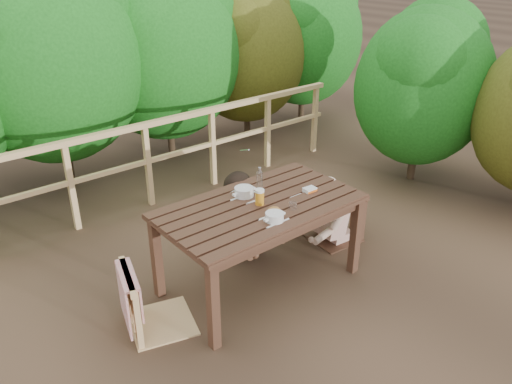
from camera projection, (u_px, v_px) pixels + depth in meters
ground at (259, 282)px, 4.67m from camera, size 60.00×60.00×0.00m
table at (260, 245)px, 4.49m from camera, size 1.71×0.96×0.79m
chair_left at (157, 270)px, 3.93m from camera, size 0.64×0.64×1.04m
chair_far at (228, 202)px, 5.02m from camera, size 0.54×0.54×1.00m
chair_right at (335, 196)px, 5.15m from camera, size 0.53×0.53×0.98m
woman at (226, 187)px, 4.96m from camera, size 0.58×0.69×1.30m
diner_right at (338, 186)px, 5.12m from camera, size 0.63×0.53×1.19m
railing at (148, 165)px, 5.83m from camera, size 5.60×0.10×1.01m
hedge_row at (119, 23)px, 6.27m from camera, size 6.60×1.60×3.80m
shrub_side at (487, 75)px, 5.74m from camera, size 1.40×2.20×2.90m
soup_near at (274, 218)px, 4.04m from camera, size 0.25×0.25×0.08m
soup_far at (244, 193)px, 4.43m from camera, size 0.28×0.28×0.09m
bread_roll at (274, 211)px, 4.14m from camera, size 0.13×0.10×0.07m
beer_glass at (260, 198)px, 4.27m from camera, size 0.08×0.08×0.15m
bottle at (260, 180)px, 4.48m from camera, size 0.06×0.06×0.25m
tumbler at (293, 207)px, 4.21m from camera, size 0.07×0.07×0.08m
butter_tub at (310, 190)px, 4.52m from camera, size 0.12×0.09×0.05m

